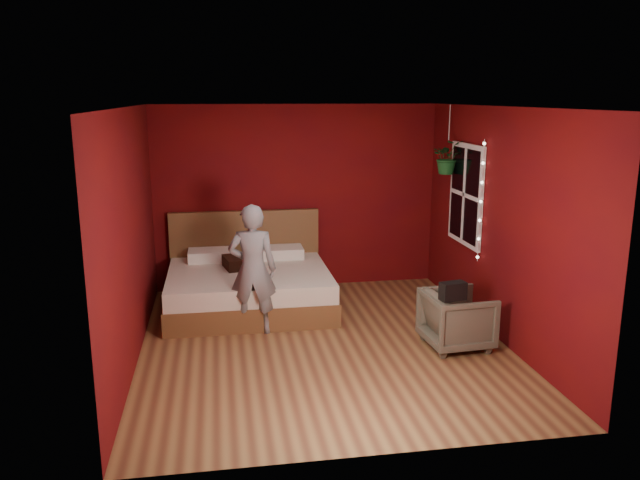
% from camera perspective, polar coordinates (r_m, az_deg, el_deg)
% --- Properties ---
extents(floor, '(4.50, 4.50, 0.00)m').
position_cam_1_polar(floor, '(7.08, 0.30, -9.48)').
color(floor, olive).
rests_on(floor, ground).
extents(room_walls, '(4.04, 4.54, 2.62)m').
position_cam_1_polar(room_walls, '(6.62, 0.31, 4.08)').
color(room_walls, '#620C0A').
rests_on(room_walls, ground).
extents(window, '(0.05, 0.97, 1.27)m').
position_cam_1_polar(window, '(8.05, 13.16, 4.06)').
color(window, white).
rests_on(window, room_walls).
extents(fairy_lights, '(0.04, 0.04, 1.45)m').
position_cam_1_polar(fairy_lights, '(7.56, 14.49, 3.43)').
color(fairy_lights, silver).
rests_on(fairy_lights, room_walls).
extents(bed, '(2.08, 1.77, 1.14)m').
position_cam_1_polar(bed, '(8.23, -6.55, -4.09)').
color(bed, brown).
rests_on(bed, ground).
extents(person, '(0.60, 0.44, 1.53)m').
position_cam_1_polar(person, '(7.22, -6.17, -2.68)').
color(person, gray).
rests_on(person, ground).
extents(armchair, '(0.74, 0.72, 0.63)m').
position_cam_1_polar(armchair, '(7.06, 12.42, -7.10)').
color(armchair, '#5F5E4B').
rests_on(armchair, ground).
extents(handbag, '(0.29, 0.18, 0.19)m').
position_cam_1_polar(handbag, '(6.65, 12.05, -4.59)').
color(handbag, black).
rests_on(handbag, armchair).
extents(throw_pillow, '(0.50, 0.50, 0.15)m').
position_cam_1_polar(throw_pillow, '(8.19, -7.23, -2.01)').
color(throw_pillow, black).
rests_on(throw_pillow, bed).
extents(hanging_plant, '(0.46, 0.42, 0.89)m').
position_cam_1_polar(hanging_plant, '(8.32, 11.62, 7.43)').
color(hanging_plant, silver).
rests_on(hanging_plant, room_walls).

